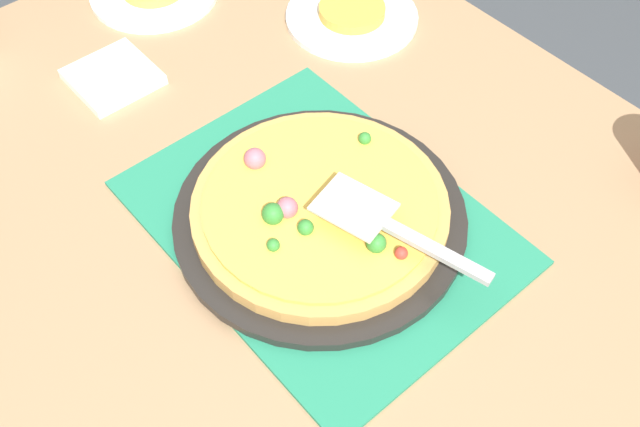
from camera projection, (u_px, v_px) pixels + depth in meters
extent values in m
cube|color=#9E7A56|center=(320.00, 230.00, 0.97)|extent=(1.40, 1.00, 0.03)
cube|color=#9E7A56|center=(285.00, 63.00, 1.74)|extent=(0.07, 0.07, 0.72)
cube|color=#237F5B|center=(320.00, 221.00, 0.96)|extent=(0.48, 0.36, 0.01)
cylinder|color=black|center=(320.00, 217.00, 0.95)|extent=(0.38, 0.38, 0.01)
cylinder|color=tan|center=(320.00, 209.00, 0.93)|extent=(0.33, 0.33, 0.02)
cylinder|color=#EAB747|center=(320.00, 202.00, 0.92)|extent=(0.30, 0.30, 0.01)
sphere|color=#338433|center=(306.00, 227.00, 0.89)|extent=(0.02, 0.02, 0.02)
sphere|color=#E5CC7F|center=(338.00, 197.00, 0.92)|extent=(0.02, 0.02, 0.02)
sphere|color=red|center=(401.00, 253.00, 0.87)|extent=(0.02, 0.02, 0.02)
sphere|color=#338433|center=(365.00, 138.00, 0.98)|extent=(0.02, 0.02, 0.02)
sphere|color=#338433|center=(273.00, 245.00, 0.88)|extent=(0.02, 0.02, 0.02)
sphere|color=#338433|center=(376.00, 243.00, 0.87)|extent=(0.02, 0.02, 0.02)
sphere|color=#338433|center=(273.00, 214.00, 0.90)|extent=(0.03, 0.03, 0.03)
sphere|color=#B76675|center=(287.00, 208.00, 0.91)|extent=(0.03, 0.03, 0.03)
sphere|color=#B76675|center=(255.00, 159.00, 0.96)|extent=(0.03, 0.03, 0.03)
cylinder|color=white|center=(352.00, 17.00, 1.22)|extent=(0.22, 0.22, 0.01)
cylinder|color=gold|center=(352.00, 10.00, 1.21)|extent=(0.11, 0.11, 0.02)
cube|color=silver|center=(354.00, 207.00, 0.89)|extent=(0.10, 0.09, 0.00)
cube|color=#B2B2B7|center=(437.00, 251.00, 0.85)|extent=(0.14, 0.05, 0.01)
cube|color=white|center=(113.00, 77.00, 1.12)|extent=(0.12, 0.12, 0.02)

